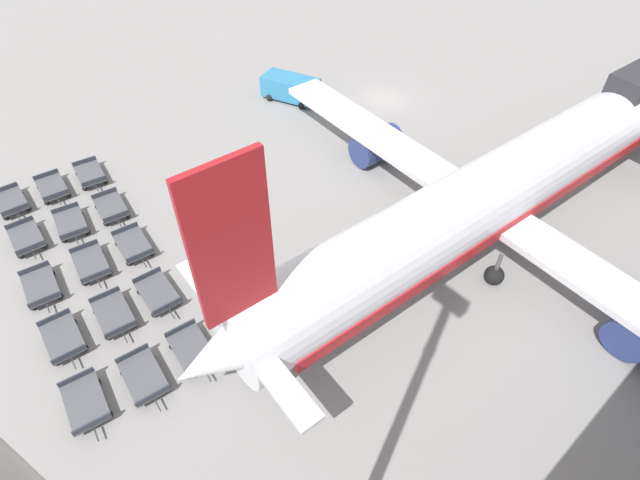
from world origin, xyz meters
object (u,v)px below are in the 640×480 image
object	(u,v)px
baggage_dolly_row_mid_b_col_a	(90,174)
baggage_dolly_row_mid_a_col_a	(52,188)
baggage_dolly_row_near_col_a	(11,202)
service_van	(290,88)
baggage_dolly_row_near_col_c	(41,287)
baggage_dolly_row_mid_b_col_d	(158,293)
baggage_dolly_row_mid_b_col_e	(192,350)
baggage_dolly_row_near_col_d	(63,338)
baggage_dolly_row_near_col_b	(27,238)
baggage_dolly_row_mid_a_col_e	(144,377)
baggage_dolly_row_mid_b_col_b	(111,208)
baggage_dolly_row_mid_a_col_c	(91,264)
baggage_dolly_row_mid_a_col_b	(71,223)
baggage_dolly_row_mid_a_col_d	(114,315)
airplane	(498,190)
baggage_dolly_row_mid_b_col_c	(133,245)
baggage_dolly_row_near_col_e	(85,403)

from	to	relation	value
baggage_dolly_row_mid_b_col_a	baggage_dolly_row_mid_a_col_a	bearing A→B (deg)	-95.13
baggage_dolly_row_near_col_a	baggage_dolly_row_mid_a_col_a	bearing A→B (deg)	83.69
service_van	baggage_dolly_row_near_col_c	xyz separation A→B (m)	(7.83, -24.32, -0.62)
baggage_dolly_row_near_col_c	baggage_dolly_row_mid_b_col_d	xyz separation A→B (m)	(4.77, 4.79, 0.00)
baggage_dolly_row_mid_b_col_e	baggage_dolly_row_mid_b_col_a	bearing A→B (deg)	173.43
baggage_dolly_row_near_col_d	baggage_dolly_row_mid_b_col_a	world-z (taller)	same
baggage_dolly_row_near_col_b	baggage_dolly_row_mid_b_col_d	bearing A→B (deg)	23.60
baggage_dolly_row_near_col_c	baggage_dolly_row_mid_a_col_e	xyz separation A→B (m)	(9.02, 1.77, 0.00)
baggage_dolly_row_mid_b_col_b	baggage_dolly_row_mid_a_col_c	bearing A→B (deg)	-37.64
baggage_dolly_row_near_col_c	baggage_dolly_row_mid_a_col_e	bearing A→B (deg)	11.10
baggage_dolly_row_near_col_d	baggage_dolly_row_mid_a_col_b	size ratio (longest dim) A/B	0.99
baggage_dolly_row_mid_a_col_d	baggage_dolly_row_mid_a_col_e	size ratio (longest dim) A/B	1.00
airplane	baggage_dolly_row_mid_a_col_a	world-z (taller)	airplane
service_van	baggage_dolly_row_mid_b_col_e	xyz separation A→B (m)	(17.07, -19.98, -0.62)
baggage_dolly_row_mid_b_col_c	baggage_dolly_row_mid_b_col_a	bearing A→B (deg)	174.14
baggage_dolly_row_near_col_e	airplane	bearing A→B (deg)	78.47
airplane	service_van	bearing A→B (deg)	177.65
baggage_dolly_row_mid_b_col_d	baggage_dolly_row_near_col_b	bearing A→B (deg)	-156.40
baggage_dolly_row_near_col_a	baggage_dolly_row_mid_b_col_c	distance (m)	10.11
baggage_dolly_row_mid_a_col_d	baggage_dolly_row_mid_b_col_a	size ratio (longest dim) A/B	1.00
baggage_dolly_row_near_col_c	baggage_dolly_row_mid_a_col_a	distance (m)	9.27
baggage_dolly_row_mid_b_col_c	baggage_dolly_row_mid_b_col_e	bearing A→B (deg)	-7.26
baggage_dolly_row_near_col_b	baggage_dolly_row_mid_b_col_a	size ratio (longest dim) A/B	0.99
baggage_dolly_row_mid_a_col_a	baggage_dolly_row_mid_a_col_d	xyz separation A→B (m)	(13.02, -1.47, 0.00)
baggage_dolly_row_near_col_c	baggage_dolly_row_near_col_b	bearing A→B (deg)	171.01
baggage_dolly_row_near_col_e	baggage_dolly_row_mid_b_col_d	bearing A→B (deg)	123.03
baggage_dolly_row_near_col_a	baggage_dolly_row_mid_b_col_b	size ratio (longest dim) A/B	0.99
airplane	baggage_dolly_row_mid_a_col_c	xyz separation A→B (m)	(-13.29, -20.58, -2.79)
baggage_dolly_row_near_col_c	baggage_dolly_row_mid_a_col_d	distance (m)	5.09
baggage_dolly_row_mid_a_col_a	baggage_dolly_row_mid_a_col_c	bearing A→B (deg)	-5.81
service_van	baggage_dolly_row_mid_a_col_e	world-z (taller)	service_van
baggage_dolly_row_mid_a_col_a	baggage_dolly_row_mid_b_col_d	bearing A→B (deg)	4.48
baggage_dolly_row_near_col_d	baggage_dolly_row_mid_a_col_d	distance (m)	2.66
airplane	baggage_dolly_row_near_col_b	world-z (taller)	airplane
baggage_dolly_row_mid_a_col_d	baggage_dolly_row_mid_b_col_c	distance (m)	5.27
baggage_dolly_row_near_col_c	baggage_dolly_row_mid_b_col_d	bearing A→B (deg)	45.12
baggage_dolly_row_near_col_e	baggage_dolly_row_mid_a_col_d	world-z (taller)	same
baggage_dolly_row_mid_a_col_c	baggage_dolly_row_mid_b_col_e	bearing A→B (deg)	9.20
baggage_dolly_row_near_col_c	baggage_dolly_row_mid_b_col_a	distance (m)	10.42
baggage_dolly_row_near_col_e	baggage_dolly_row_mid_a_col_a	world-z (taller)	same
baggage_dolly_row_mid_a_col_a	baggage_dolly_row_mid_b_col_c	xyz separation A→B (m)	(8.83, 1.73, 0.00)
baggage_dolly_row_near_col_e	baggage_dolly_row_mid_b_col_c	xyz separation A→B (m)	(-8.13, 6.39, 0.00)
service_van	baggage_dolly_row_mid_a_col_d	distance (m)	25.28
baggage_dolly_row_near_col_e	baggage_dolly_row_mid_b_col_a	size ratio (longest dim) A/B	1.00
service_van	baggage_dolly_row_mid_b_col_b	world-z (taller)	service_van
baggage_dolly_row_mid_a_col_b	baggage_dolly_row_mid_a_col_c	xyz separation A→B (m)	(4.23, -0.45, 0.00)
service_van	baggage_dolly_row_mid_b_col_d	size ratio (longest dim) A/B	1.47
baggage_dolly_row_mid_a_col_e	baggage_dolly_row_mid_b_col_e	size ratio (longest dim) A/B	1.00
baggage_dolly_row_mid_b_col_c	baggage_dolly_row_near_col_c	bearing A→B (deg)	-93.65
baggage_dolly_row_mid_a_col_c	airplane	bearing A→B (deg)	57.14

